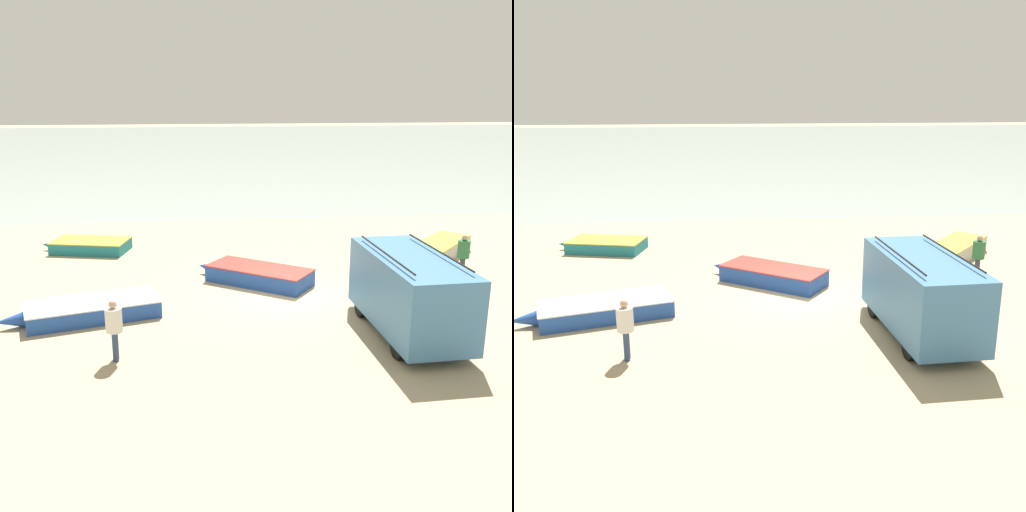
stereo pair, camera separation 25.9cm
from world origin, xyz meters
TOP-DOWN VIEW (x-y plane):
  - ground_plane at (0.00, 0.00)m, footprint 200.00×200.00m
  - sea_water at (0.00, 52.00)m, footprint 120.00×80.00m
  - parked_van at (2.88, -3.41)m, footprint 2.11×4.90m
  - fishing_rowboat_0 at (6.90, 3.95)m, footprint 3.76×3.96m
  - fishing_rowboat_1 at (-7.27, 6.55)m, footprint 3.84×2.35m
  - fishing_rowboat_2 at (-6.12, -1.22)m, footprint 4.77×2.61m
  - fishing_rowboat_3 at (-0.78, 1.58)m, footprint 4.15×3.43m
  - fisherman_0 at (6.61, 1.17)m, footprint 0.43×0.43m
  - fisherman_1 at (-5.00, -4.23)m, footprint 0.42×0.42m

SIDE VIEW (x-z plane):
  - ground_plane at x=0.00m, z-range 0.00..0.00m
  - sea_water at x=0.00m, z-range 0.00..0.01m
  - fishing_rowboat_1 at x=-7.27m, z-range 0.00..0.50m
  - fishing_rowboat_2 at x=-6.12m, z-range 0.00..0.52m
  - fishing_rowboat_3 at x=-0.78m, z-range 0.00..0.59m
  - fishing_rowboat_0 at x=6.90m, z-range 0.00..0.65m
  - fisherman_1 at x=-5.00m, z-range 0.16..1.76m
  - fisherman_0 at x=6.61m, z-range 0.16..1.80m
  - parked_van at x=2.88m, z-range 0.04..2.43m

